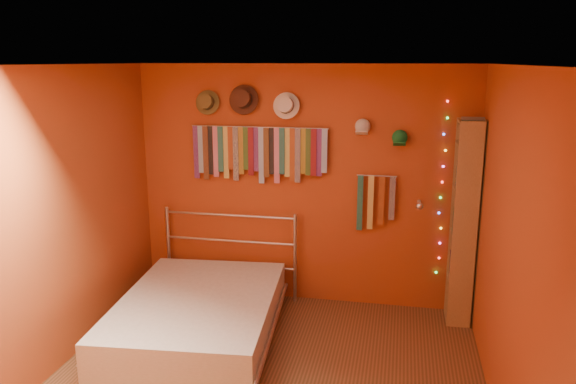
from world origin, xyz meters
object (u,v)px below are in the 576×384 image
Objects in this scene: reading_lamp at (420,205)px; bed at (198,316)px; tie_rack at (258,151)px; bookshelf at (469,222)px.

reading_lamp is 0.15× the size of bed.
tie_rack is 0.72× the size of bookshelf.
bed is (-0.31, -1.05, -1.39)m from tie_rack.
reading_lamp reaches higher than bed.
bookshelf reaches higher than tie_rack.
bed is (-1.96, -0.87, -0.94)m from reading_lamp.
tie_rack is at bearing 175.82° from bookshelf.
tie_rack is 4.55× the size of reading_lamp.
reading_lamp is at bearing 18.96° from bed.
bookshelf is 2.71m from bed.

